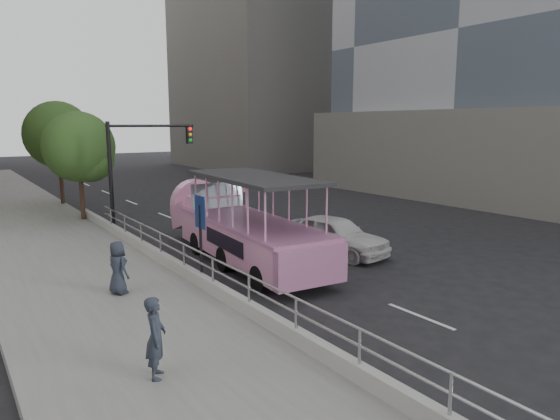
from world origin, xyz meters
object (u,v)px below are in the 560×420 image
at_px(duck_boat, 238,228).
at_px(street_tree_far, 60,137).
at_px(parking_sign, 201,233).
at_px(traffic_signal, 136,159).
at_px(pedestrian_far, 118,268).
at_px(car, 334,235).
at_px(pedestrian_near, 156,337).
at_px(street_tree_near, 81,150).

distance_m(duck_boat, street_tree_far, 16.74).
bearing_deg(parking_sign, traffic_signal, 82.25).
relative_size(duck_boat, pedestrian_far, 6.63).
distance_m(duck_boat, car, 3.81).
distance_m(car, parking_sign, 6.54).
bearing_deg(car, pedestrian_far, 173.11).
relative_size(pedestrian_near, pedestrian_far, 1.05).
bearing_deg(street_tree_far, street_tree_near, -91.91).
xyz_separation_m(duck_boat, street_tree_far, (-2.94, 16.19, 3.08)).
height_order(pedestrian_far, street_tree_near, street_tree_near).
bearing_deg(street_tree_near, pedestrian_far, -99.34).
distance_m(traffic_signal, street_tree_near, 3.80).
height_order(pedestrian_far, parking_sign, parking_sign).
relative_size(street_tree_near, street_tree_far, 0.89).
bearing_deg(street_tree_near, traffic_signal, -65.02).
relative_size(duck_boat, traffic_signal, 1.95).
relative_size(duck_boat, pedestrian_near, 6.34).
distance_m(pedestrian_near, pedestrian_far, 5.26).
relative_size(traffic_signal, street_tree_near, 0.91).
relative_size(car, traffic_signal, 0.87).
xyz_separation_m(car, traffic_signal, (-5.03, 8.24, 2.72)).
distance_m(pedestrian_near, street_tree_near, 18.05).
relative_size(pedestrian_near, street_tree_far, 0.25).
bearing_deg(street_tree_far, duck_boat, -79.72).
relative_size(pedestrian_near, street_tree_near, 0.28).
bearing_deg(pedestrian_far, street_tree_near, -25.81).
height_order(pedestrian_near, street_tree_far, street_tree_far).
xyz_separation_m(pedestrian_far, traffic_signal, (3.64, 8.99, 2.43)).
bearing_deg(car, street_tree_near, 107.77).
bearing_deg(street_tree_near, pedestrian_near, -99.28).
bearing_deg(pedestrian_near, pedestrian_far, 17.77).
height_order(traffic_signal, street_tree_far, street_tree_far).
relative_size(car, pedestrian_near, 2.84).
height_order(pedestrian_far, street_tree_far, street_tree_far).
distance_m(duck_boat, pedestrian_far, 5.64).
relative_size(pedestrian_far, traffic_signal, 0.29).
xyz_separation_m(car, street_tree_far, (-6.43, 17.66, 3.53)).
distance_m(car, traffic_signal, 10.03).
relative_size(pedestrian_near, traffic_signal, 0.31).
xyz_separation_m(duck_boat, parking_sign, (-2.83, -2.73, 0.63)).
bearing_deg(pedestrian_near, traffic_signal, 9.39).
bearing_deg(traffic_signal, car, -58.59).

